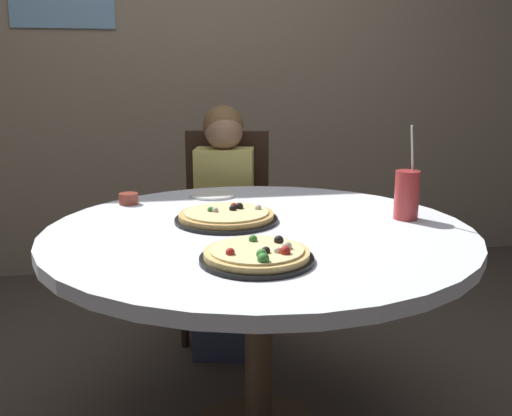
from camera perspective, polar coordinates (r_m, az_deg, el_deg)
The scene contains 9 objects.
wall_with_window at distance 3.61m, azimuth -5.71°, elevation 17.03°, with size 5.20×0.14×2.90m.
dining_table at distance 1.79m, azimuth 0.29°, elevation -4.61°, with size 1.33×1.33×0.75m.
chair_wooden at distance 2.73m, azimuth -3.01°, elevation -1.25°, with size 0.48×0.48×0.95m.
diner_child at distance 2.56m, azimuth -3.27°, elevation -3.28°, with size 0.33×0.43×1.08m.
pizza_veggie at distance 1.84m, azimuth -2.98°, elevation -0.86°, with size 0.33×0.33×0.05m.
pizza_cheese at distance 1.45m, azimuth 0.13°, elevation -4.74°, with size 0.29×0.29×0.05m.
soda_cup at distance 1.92m, azimuth 14.91°, elevation 1.30°, with size 0.08×0.08×0.31m.
sauce_bowl at distance 2.13m, azimuth -12.68°, elevation 0.92°, with size 0.07×0.07×0.04m, color brown.
plate_small at distance 2.22m, azimuth -4.38°, elevation 1.33°, with size 0.18×0.18×0.01m, color white.
Camera 1 is at (-0.32, -1.68, 1.22)m, focal length 39.82 mm.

